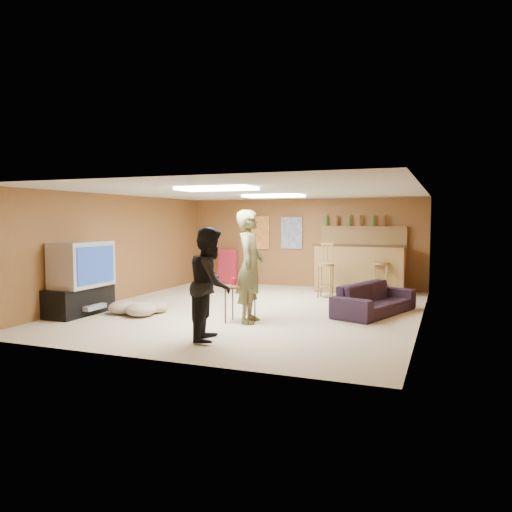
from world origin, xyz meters
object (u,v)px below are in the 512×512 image
(tv_body, at_px, (82,264))
(tray_table, at_px, (240,304))
(bar_counter, at_px, (360,269))
(person_olive, at_px, (250,266))
(person_black, at_px, (211,284))
(sofa, at_px, (375,299))

(tv_body, xyz_separation_m, tray_table, (2.88, 0.39, -0.60))
(bar_counter, xyz_separation_m, person_olive, (-1.13, -3.97, 0.37))
(bar_counter, relative_size, person_black, 1.26)
(bar_counter, bearing_deg, tv_body, -133.00)
(tray_table, bearing_deg, bar_counter, 72.66)
(person_olive, bearing_deg, tv_body, 89.91)
(tv_body, bearing_deg, sofa, 21.64)
(tv_body, xyz_separation_m, person_olive, (3.02, 0.48, 0.02))
(person_black, bearing_deg, bar_counter, -27.99)
(person_olive, xyz_separation_m, sofa, (1.82, 1.45, -0.65))
(person_olive, bearing_deg, sofa, -60.63)
(sofa, bearing_deg, person_black, 165.36)
(person_olive, relative_size, tray_table, 3.05)
(bar_counter, xyz_separation_m, person_black, (-1.20, -5.28, 0.25))
(tray_table, bearing_deg, tv_body, -172.38)
(tv_body, height_order, bar_counter, tv_body)
(person_olive, bearing_deg, person_black, 167.90)
(tv_body, xyz_separation_m, person_black, (2.95, -0.83, -0.10))
(person_black, distance_m, tray_table, 1.32)
(person_black, xyz_separation_m, sofa, (1.89, 2.75, -0.52))
(person_black, distance_m, sofa, 3.38)
(bar_counter, height_order, sofa, bar_counter)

